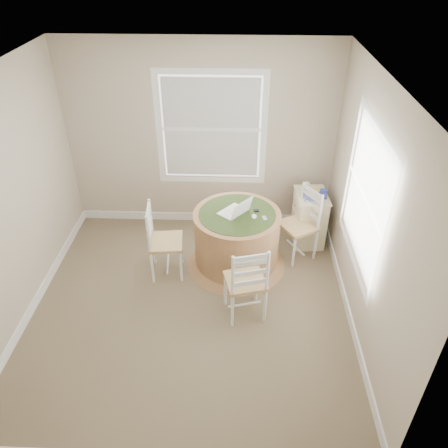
{
  "coord_description": "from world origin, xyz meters",
  "views": [
    {
      "loc": [
        0.53,
        -3.63,
        3.64
      ],
      "look_at": [
        0.37,
        0.45,
        0.85
      ],
      "focal_mm": 35.0,
      "sensor_mm": 36.0,
      "label": 1
    }
  ],
  "objects_px": {
    "chair_right": "(298,225)",
    "laptop": "(235,211)",
    "chair_left": "(166,242)",
    "chair_near": "(245,281)",
    "corner_chest": "(309,218)",
    "round_table": "(237,237)"
  },
  "relations": [
    {
      "from": "chair_left",
      "to": "chair_near",
      "type": "height_order",
      "value": "same"
    },
    {
      "from": "round_table",
      "to": "chair_near",
      "type": "height_order",
      "value": "chair_near"
    },
    {
      "from": "round_table",
      "to": "corner_chest",
      "type": "distance_m",
      "value": 1.12
    },
    {
      "from": "laptop",
      "to": "chair_left",
      "type": "bearing_deg",
      "value": -35.59
    },
    {
      "from": "corner_chest",
      "to": "chair_left",
      "type": "bearing_deg",
      "value": -161.18
    },
    {
      "from": "round_table",
      "to": "laptop",
      "type": "bearing_deg",
      "value": 132.91
    },
    {
      "from": "chair_left",
      "to": "chair_right",
      "type": "distance_m",
      "value": 1.69
    },
    {
      "from": "chair_left",
      "to": "corner_chest",
      "type": "bearing_deg",
      "value": -73.77
    },
    {
      "from": "round_table",
      "to": "chair_near",
      "type": "xyz_separation_m",
      "value": [
        0.11,
        -0.87,
        0.05
      ]
    },
    {
      "from": "chair_left",
      "to": "chair_right",
      "type": "relative_size",
      "value": 1.0
    },
    {
      "from": "corner_chest",
      "to": "round_table",
      "type": "bearing_deg",
      "value": -153.86
    },
    {
      "from": "corner_chest",
      "to": "chair_right",
      "type": "bearing_deg",
      "value": -122.82
    },
    {
      "from": "laptop",
      "to": "corner_chest",
      "type": "distance_m",
      "value": 1.22
    },
    {
      "from": "chair_near",
      "to": "round_table",
      "type": "bearing_deg",
      "value": -97.65
    },
    {
      "from": "round_table",
      "to": "chair_right",
      "type": "relative_size",
      "value": 1.32
    },
    {
      "from": "chair_left",
      "to": "chair_right",
      "type": "xyz_separation_m",
      "value": [
        1.64,
        0.41,
        0.0
      ]
    },
    {
      "from": "chair_near",
      "to": "laptop",
      "type": "distance_m",
      "value": 0.95
    },
    {
      "from": "chair_right",
      "to": "laptop",
      "type": "xyz_separation_m",
      "value": [
        -0.81,
        -0.2,
        0.33
      ]
    },
    {
      "from": "chair_right",
      "to": "corner_chest",
      "type": "height_order",
      "value": "chair_right"
    },
    {
      "from": "chair_left",
      "to": "chair_right",
      "type": "bearing_deg",
      "value": -82.06
    },
    {
      "from": "round_table",
      "to": "corner_chest",
      "type": "bearing_deg",
      "value": 15.79
    },
    {
      "from": "chair_near",
      "to": "corner_chest",
      "type": "xyz_separation_m",
      "value": [
        0.87,
        1.42,
        -0.11
      ]
    }
  ]
}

